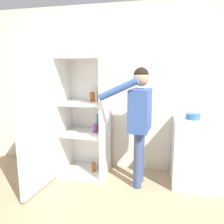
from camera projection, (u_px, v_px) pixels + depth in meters
name	position (u px, v px, depth m)	size (l,w,h in m)	color
ground_plane	(91.00, 196.00, 2.78)	(12.00, 12.00, 0.00)	tan
wall_back	(109.00, 89.00, 3.48)	(7.00, 0.06, 2.55)	beige
refrigerator	(76.00, 118.00, 3.19)	(0.80, 1.31, 1.76)	white
person	(139.00, 113.00, 2.88)	(0.65, 0.58, 1.61)	#384770
counter	(201.00, 153.00, 2.99)	(0.75, 0.60, 0.92)	white
bowl	(193.00, 116.00, 2.93)	(0.20, 0.20, 0.08)	#335B8E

